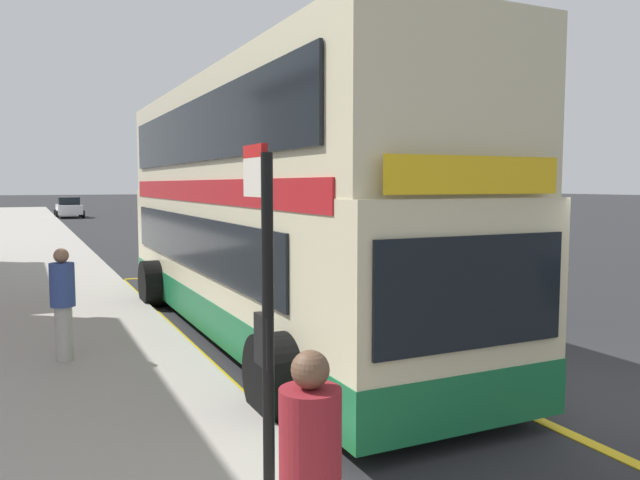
% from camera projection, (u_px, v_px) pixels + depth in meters
% --- Properties ---
extents(ground_plane, '(260.00, 260.00, 0.00)m').
position_uv_depth(ground_plane, '(143.00, 229.00, 36.54)').
color(ground_plane, '#28282B').
extents(pavement_near, '(6.00, 76.00, 0.14)m').
position_uv_depth(pavement_near, '(9.00, 232.00, 33.53)').
color(pavement_near, '#A39E93').
rests_on(pavement_near, ground).
extents(double_decker_bus, '(3.25, 11.47, 4.40)m').
position_uv_depth(double_decker_bus, '(264.00, 216.00, 11.08)').
color(double_decker_bus, beige).
rests_on(double_decker_bus, ground).
extents(bus_bay_markings, '(2.89, 15.18, 0.01)m').
position_uv_depth(bus_bay_markings, '(262.00, 333.00, 11.10)').
color(bus_bay_markings, gold).
rests_on(bus_bay_markings, ground).
extents(bus_stop_sign, '(0.09, 0.51, 2.80)m').
position_uv_depth(bus_stop_sign, '(264.00, 298.00, 4.74)').
color(bus_stop_sign, black).
rests_on(bus_stop_sign, pavement_near).
extents(parked_car_white_behind, '(2.09, 4.20, 1.62)m').
position_uv_depth(parked_car_white_behind, '(69.00, 207.00, 49.30)').
color(parked_car_white_behind, silver).
rests_on(parked_car_white_behind, ground).
extents(pedestrian_further_back, '(0.34, 0.34, 1.60)m').
position_uv_depth(pedestrian_further_back, '(63.00, 300.00, 8.81)').
color(pedestrian_further_back, '#B7B2AD').
rests_on(pedestrian_further_back, pavement_near).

